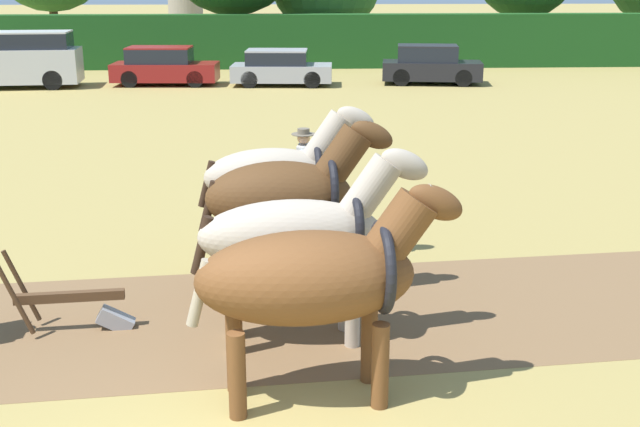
{
  "coord_description": "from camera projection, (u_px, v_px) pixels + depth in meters",
  "views": [
    {
      "loc": [
        0.45,
        -5.47,
        4.25
      ],
      "look_at": [
        1.04,
        5.09,
        1.1
      ],
      "focal_mm": 45.0,
      "sensor_mm": 36.0,
      "label": 1
    }
  ],
  "objects": [
    {
      "name": "plow",
      "position": [
        81.0,
        306.0,
        9.93
      ],
      "size": [
        1.59,
        0.49,
        1.13
      ],
      "rotation": [
        0.0,
        0.0,
        0.09
      ],
      "color": "#4C331E",
      "rests_on": "ground"
    },
    {
      "name": "farmer_beside_team",
      "position": [
        304.0,
        168.0,
        14.12
      ],
      "size": [
        0.42,
        0.65,
        1.69
      ],
      "rotation": [
        0.0,
        0.0,
        -0.16
      ],
      "color": "#28334C",
      "rests_on": "ground"
    },
    {
      "name": "draft_horse_lead_right",
      "position": [
        301.0,
        234.0,
        9.34
      ],
      "size": [
        2.86,
        1.05,
        2.42
      ],
      "rotation": [
        0.0,
        0.0,
        0.09
      ],
      "color": "#B2A38E",
      "rests_on": "ground"
    },
    {
      "name": "draft_horse_trail_left",
      "position": [
        287.0,
        196.0,
        10.63
      ],
      "size": [
        2.67,
        1.17,
        2.5
      ],
      "rotation": [
        0.0,
        0.0,
        0.09
      ],
      "color": "#513319",
      "rests_on": "ground"
    },
    {
      "name": "parked_car_center_left",
      "position": [
        280.0,
        68.0,
        31.99
      ],
      "size": [
        4.1,
        2.13,
        1.41
      ],
      "rotation": [
        0.0,
        0.0,
        -0.08
      ],
      "color": "#9E9EA8",
      "rests_on": "ground"
    },
    {
      "name": "parked_car_left",
      "position": [
        164.0,
        67.0,
        32.09
      ],
      "size": [
        4.25,
        1.99,
        1.52
      ],
      "rotation": [
        0.0,
        0.0,
        -0.06
      ],
      "color": "maroon",
      "rests_on": "ground"
    },
    {
      "name": "draft_horse_lead_left",
      "position": [
        316.0,
        277.0,
        8.03
      ],
      "size": [
        2.86,
        1.2,
        2.35
      ],
      "rotation": [
        0.0,
        0.0,
        0.09
      ],
      "color": "brown",
      "rests_on": "ground"
    },
    {
      "name": "draft_horse_trail_right",
      "position": [
        278.0,
        176.0,
        11.96
      ],
      "size": [
        2.72,
        1.06,
        2.48
      ],
      "rotation": [
        0.0,
        0.0,
        0.09
      ],
      "color": "#B2A38E",
      "rests_on": "ground"
    },
    {
      "name": "parked_car_center",
      "position": [
        430.0,
        65.0,
        32.4
      ],
      "size": [
        4.17,
        2.28,
        1.56
      ],
      "rotation": [
        0.0,
        0.0,
        -0.15
      ],
      "color": "black",
      "rests_on": "ground"
    },
    {
      "name": "parked_van",
      "position": [
        15.0,
        59.0,
        31.18
      ],
      "size": [
        5.01,
        2.26,
        2.17
      ],
      "rotation": [
        0.0,
        0.0,
        0.07
      ],
      "color": "#BCBCC1",
      "rests_on": "ground"
    },
    {
      "name": "hedgerow",
      "position": [
        265.0,
        41.0,
        37.92
      ],
      "size": [
        64.96,
        1.28,
        2.49
      ],
      "primitive_type": "cube",
      "color": "#194719",
      "rests_on": "ground"
    }
  ]
}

